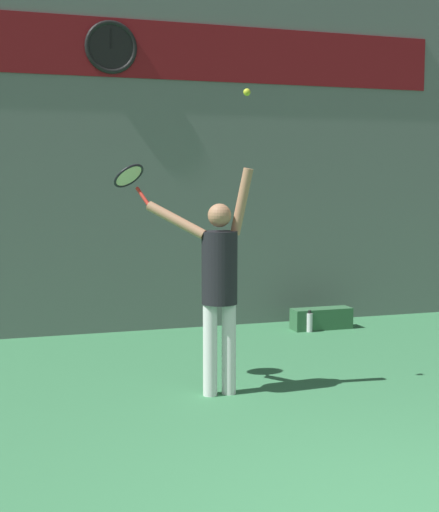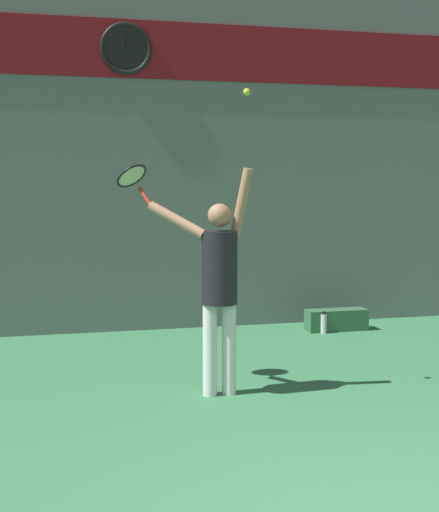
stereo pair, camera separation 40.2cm
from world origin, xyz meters
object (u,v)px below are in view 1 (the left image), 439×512
(tennis_player, at_px, (219,279))
(tennis_ball, at_px, (247,92))
(water_bottle, at_px, (310,322))
(equipment_bag, at_px, (321,319))
(tennis_racket, at_px, (130,178))
(scoreboard_clock, at_px, (111,47))

(tennis_player, bearing_deg, tennis_ball, -19.75)
(tennis_player, height_order, water_bottle, tennis_player)
(water_bottle, height_order, equipment_bag, water_bottle)
(tennis_racket, distance_m, equipment_bag, 3.91)
(scoreboard_clock, height_order, tennis_ball, scoreboard_clock)
(tennis_racket, height_order, equipment_bag, tennis_racket)
(tennis_ball, xyz_separation_m, water_bottle, (1.72, 2.37, -2.60))
(tennis_racket, bearing_deg, tennis_ball, -32.88)
(tennis_player, distance_m, tennis_ball, 1.67)
(tennis_player, xyz_separation_m, equipment_bag, (2.18, 2.41, -0.93))
(tennis_player, xyz_separation_m, water_bottle, (1.95, 2.28, -0.94))
(tennis_racket, relative_size, water_bottle, 1.44)
(tennis_player, bearing_deg, tennis_racket, 143.41)
(tennis_racket, bearing_deg, tennis_player, -36.59)
(scoreboard_clock, height_order, tennis_player, scoreboard_clock)
(tennis_racket, bearing_deg, equipment_bag, 33.22)
(water_bottle, relative_size, equipment_bag, 0.35)
(tennis_racket, height_order, tennis_ball, tennis_ball)
(tennis_racket, distance_m, tennis_ball, 1.34)
(scoreboard_clock, bearing_deg, water_bottle, -16.27)
(tennis_ball, bearing_deg, tennis_player, 160.25)
(tennis_ball, distance_m, water_bottle, 3.91)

